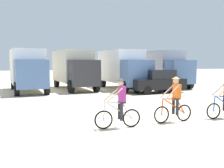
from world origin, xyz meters
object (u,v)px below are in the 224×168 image
at_px(cyclist_cowboy_hat, 175,101).
at_px(box_truck_avon_van, 123,67).
at_px(sedan_parked, 158,81).
at_px(box_truck_grey_hauler, 163,67).
at_px(supply_crate, 160,87).
at_px(box_truck_white_box, 28,68).
at_px(cyclist_orange_shirt, 119,105).
at_px(box_truck_cream_rv, 74,67).

bearing_deg(cyclist_cowboy_hat, box_truck_avon_van, 82.22).
bearing_deg(sedan_parked, box_truck_grey_hauler, 60.07).
relative_size(cyclist_cowboy_hat, supply_crate, 2.52).
distance_m(box_truck_white_box, box_truck_grey_hauler, 12.14).
relative_size(box_truck_avon_van, sedan_parked, 1.59).
xyz_separation_m(box_truck_avon_van, supply_crate, (2.51, -2.15, -1.57)).
xyz_separation_m(box_truck_white_box, box_truck_avon_van, (7.80, -0.34, 0.00)).
bearing_deg(cyclist_orange_shirt, supply_crate, 58.08).
height_order(box_truck_avon_van, cyclist_orange_shirt, box_truck_avon_van).
bearing_deg(box_truck_white_box, box_truck_cream_rv, 11.26).
xyz_separation_m(box_truck_white_box, box_truck_cream_rv, (3.76, 0.75, 0.00)).
relative_size(box_truck_white_box, box_truck_avon_van, 1.01).
bearing_deg(box_truck_grey_hauler, box_truck_cream_rv, -179.63).
distance_m(box_truck_avon_van, cyclist_orange_shirt, 13.38).
distance_m(box_truck_avon_van, cyclist_cowboy_hat, 12.53).
xyz_separation_m(cyclist_orange_shirt, supply_crate, (6.57, 10.55, -0.55)).
bearing_deg(cyclist_orange_shirt, box_truck_cream_rv, 89.93).
bearing_deg(box_truck_grey_hauler, cyclist_cowboy_hat, -113.97).
distance_m(box_truck_cream_rv, box_truck_avon_van, 4.19).
bearing_deg(box_truck_avon_van, cyclist_orange_shirt, -107.73).
xyz_separation_m(box_truck_cream_rv, supply_crate, (6.56, -3.24, -1.57)).
height_order(box_truck_white_box, cyclist_orange_shirt, box_truck_white_box).
height_order(sedan_parked, cyclist_cowboy_hat, cyclist_cowboy_hat).
relative_size(box_truck_cream_rv, supply_crate, 9.74).
height_order(sedan_parked, supply_crate, sedan_parked).
bearing_deg(box_truck_avon_van, box_truck_grey_hauler, 14.77).
xyz_separation_m(cyclist_orange_shirt, cyclist_cowboy_hat, (2.37, 0.33, 0.00)).
xyz_separation_m(box_truck_cream_rv, sedan_parked, (5.83, -4.34, -0.99)).
xyz_separation_m(box_truck_white_box, cyclist_cowboy_hat, (6.11, -12.71, -1.03)).
height_order(box_truck_cream_rv, supply_crate, box_truck_cream_rv).
height_order(box_truck_grey_hauler, cyclist_cowboy_hat, box_truck_grey_hauler).
relative_size(box_truck_grey_hauler, supply_crate, 9.60).
bearing_deg(box_truck_grey_hauler, box_truck_avon_van, -165.23).
xyz_separation_m(box_truck_cream_rv, cyclist_cowboy_hat, (2.35, -13.46, -1.03)).
xyz_separation_m(box_truck_cream_rv, box_truck_grey_hauler, (8.36, 0.05, 0.00)).
xyz_separation_m(box_truck_grey_hauler, supply_crate, (-1.80, -3.29, -1.57)).
xyz_separation_m(box_truck_avon_van, sedan_parked, (1.79, -3.25, -0.99)).
bearing_deg(box_truck_cream_rv, sedan_parked, -36.65).
height_order(box_truck_grey_hauler, supply_crate, box_truck_grey_hauler).
relative_size(box_truck_cream_rv, cyclist_cowboy_hat, 3.86).
height_order(box_truck_avon_van, box_truck_grey_hauler, same).
bearing_deg(supply_crate, box_truck_grey_hauler, 61.27).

